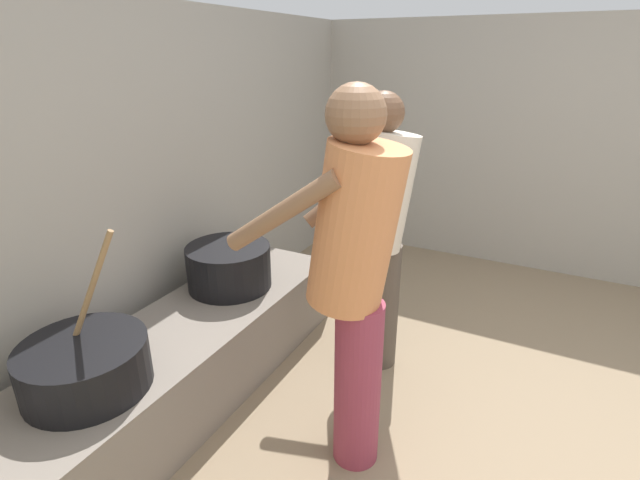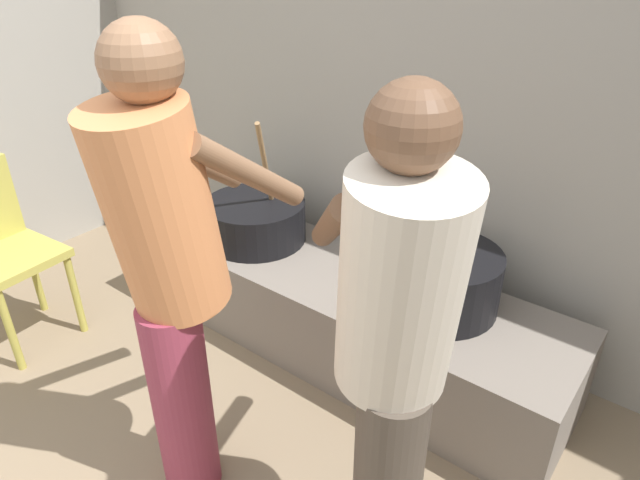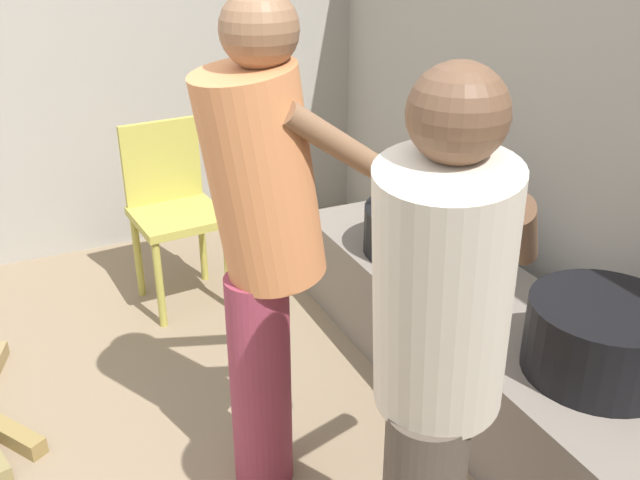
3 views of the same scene
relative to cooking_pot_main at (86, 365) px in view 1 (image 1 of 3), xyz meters
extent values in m
cube|color=#9E998E|center=(0.78, 0.52, 0.46)|extent=(5.03, 0.20, 1.97)
cube|color=#9E998E|center=(3.19, -1.77, 0.46)|extent=(0.20, 4.77, 1.97)
cube|color=slate|center=(0.50, 0.00, -0.32)|extent=(2.22, 0.60, 0.42)
cylinder|color=black|center=(0.00, 0.00, 0.00)|extent=(0.50, 0.50, 0.21)
cylinder|color=#937047|center=(0.09, 0.00, 0.30)|extent=(0.15, 0.23, 0.51)
cylinder|color=black|center=(1.00, 0.04, 0.02)|extent=(0.48, 0.48, 0.25)
cylinder|color=#4C4238|center=(1.28, -0.80, -0.16)|extent=(0.20, 0.20, 0.74)
cylinder|color=beige|center=(1.25, -0.77, 0.51)|extent=(0.48, 0.48, 0.64)
sphere|color=brown|center=(1.25, -0.77, 0.91)|extent=(0.21, 0.21, 0.21)
cylinder|color=brown|center=(1.19, -0.52, 0.58)|extent=(0.37, 0.37, 0.35)
cylinder|color=brown|center=(1.00, -0.71, 0.58)|extent=(0.37, 0.37, 0.35)
cylinder|color=#8C3347|center=(0.56, -0.96, -0.14)|extent=(0.20, 0.20, 0.78)
cylinder|color=#D17F4C|center=(0.56, -0.93, 0.57)|extent=(0.32, 0.40, 0.67)
sphere|color=brown|center=(0.56, -0.92, 0.98)|extent=(0.22, 0.22, 0.22)
cylinder|color=brown|center=(0.68, -0.68, 0.63)|extent=(0.10, 0.48, 0.36)
cylinder|color=brown|center=(0.41, -0.70, 0.63)|extent=(0.10, 0.48, 0.36)
camera|label=1|loc=(-0.98, -1.57, 1.17)|focal=26.60mm
camera|label=2|loc=(1.78, -1.76, 1.25)|focal=31.24mm
camera|label=3|loc=(2.35, -1.57, 1.27)|focal=39.74mm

